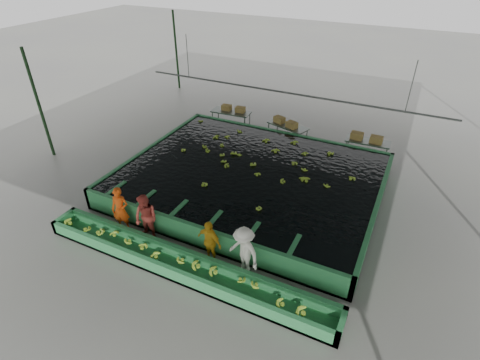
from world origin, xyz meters
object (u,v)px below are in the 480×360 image
at_px(box_stack_mid, 285,125).
at_px(box_stack_right, 366,141).
at_px(worker_d, 244,252).
at_px(flotation_tank, 251,179).
at_px(packing_table_mid, 287,134).
at_px(box_stack_left, 233,111).
at_px(worker_b, 146,218).
at_px(packing_table_right, 366,149).
at_px(worker_a, 121,210).
at_px(packing_table_left, 231,120).
at_px(worker_c, 209,242).
at_px(sorting_trough, 181,265).

distance_m(box_stack_mid, box_stack_right, 3.91).
xyz_separation_m(worker_d, box_stack_mid, (-2.00, 8.93, 0.07)).
relative_size(flotation_tank, worker_d, 5.77).
relative_size(packing_table_mid, box_stack_left, 1.59).
bearing_deg(box_stack_right, packing_table_mid, -179.61).
xyz_separation_m(worker_b, packing_table_right, (5.62, 9.02, -0.42)).
height_order(packing_table_right, box_stack_left, box_stack_left).
bearing_deg(box_stack_left, worker_a, -87.53).
height_order(worker_a, packing_table_left, worker_a).
height_order(packing_table_right, box_stack_mid, box_stack_mid).
bearing_deg(packing_table_left, packing_table_right, -1.91).
bearing_deg(packing_table_mid, box_stack_left, 173.14).
relative_size(worker_c, box_stack_mid, 1.15).
bearing_deg(box_stack_left, box_stack_mid, -7.86).
bearing_deg(flotation_tank, worker_b, -113.48).
distance_m(worker_a, packing_table_mid, 9.41).
distance_m(worker_c, box_stack_mid, 8.96).
height_order(worker_c, box_stack_right, worker_c).
bearing_deg(worker_b, packing_table_left, 103.07).
height_order(flotation_tank, box_stack_mid, box_stack_mid).
bearing_deg(worker_c, worker_d, 11.46).
bearing_deg(worker_a, box_stack_mid, 56.48).
distance_m(worker_a, box_stack_left, 9.37).
xyz_separation_m(worker_a, box_stack_mid, (2.71, 8.93, 0.08)).
distance_m(packing_table_right, box_stack_left, 7.15).
height_order(packing_table_left, packing_table_right, packing_table_left).
height_order(packing_table_mid, box_stack_mid, box_stack_mid).
bearing_deg(box_stack_right, flotation_tank, -127.93).
distance_m(flotation_tank, worker_d, 4.66).
height_order(packing_table_mid, box_stack_left, box_stack_left).
relative_size(worker_b, packing_table_right, 0.87).
relative_size(sorting_trough, worker_d, 5.77).
distance_m(worker_d, box_stack_mid, 9.15).
height_order(packing_table_left, box_stack_left, box_stack_left).
bearing_deg(worker_d, worker_a, -160.31).
xyz_separation_m(worker_c, packing_table_right, (3.19, 9.02, -0.33)).
bearing_deg(worker_a, packing_table_left, 76.44).
relative_size(flotation_tank, worker_b, 5.76).
relative_size(sorting_trough, worker_c, 6.38).
xyz_separation_m(packing_table_left, packing_table_mid, (3.33, -0.29, -0.01)).
height_order(worker_b, box_stack_right, worker_b).
bearing_deg(box_stack_mid, box_stack_left, 172.14).
relative_size(packing_table_left, box_stack_right, 1.47).
height_order(sorting_trough, packing_table_mid, packing_table_mid).
height_order(worker_a, worker_d, worker_d).
xyz_separation_m(sorting_trough, packing_table_left, (-3.46, 10.06, 0.23)).
distance_m(worker_c, packing_table_left, 10.10).
bearing_deg(worker_d, worker_b, -160.31).
xyz_separation_m(packing_table_left, packing_table_right, (7.21, -0.24, -0.02)).
bearing_deg(box_stack_mid, packing_table_left, 174.12).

